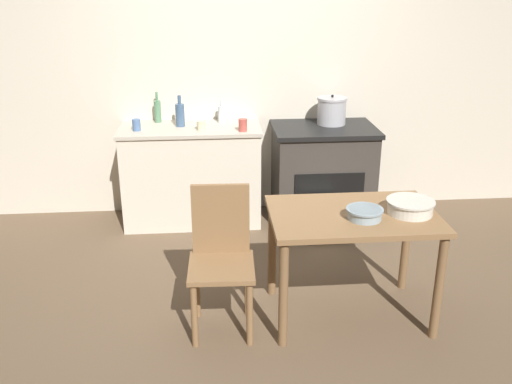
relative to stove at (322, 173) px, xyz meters
The scene contains 16 objects.
ground_plane 1.47m from the stove, 118.40° to the right, with size 14.00×14.00×0.00m, color brown.
wall_back 1.13m from the stove, 152.63° to the left, with size 8.00×0.07×2.55m.
counter_cabinet 1.17m from the stove, behind, with size 1.22×0.58×0.88m.
stove is the anchor object (origin of this frame).
work_table 1.62m from the stove, 94.69° to the right, with size 1.04×0.70×0.73m.
chair 1.90m from the stove, 120.29° to the right, with size 0.41×0.41×0.91m.
flour_sack 0.55m from the stove, 101.29° to the right, with size 0.29×0.20×0.36m, color beige.
stock_pot 0.56m from the stove, 49.09° to the left, with size 0.26×0.26×0.26m.
mixing_bowl_large 1.69m from the stove, 82.55° to the right, with size 0.30×0.30×0.09m.
mixing_bowl_small 1.73m from the stove, 92.99° to the right, with size 0.23×0.23×0.07m.
bottle_far_left 1.57m from the stove, behind, with size 0.06×0.06×0.27m.
bottle_left 1.37m from the stove, behind, with size 0.08×0.08×0.27m.
bottle_mid_left 1.05m from the stove, 169.83° to the left, with size 0.07×0.07×0.20m.
cup_center_left 1.18m from the stove, behind, with size 0.07×0.07×0.08m, color beige.
cup_center 1.69m from the stove, behind, with size 0.07×0.07×0.10m, color #4C6B99.
cup_center_right 0.89m from the stove, 168.37° to the right, with size 0.07×0.07×0.10m, color #B74C42.
Camera 1 is at (-0.34, -3.56, 2.12)m, focal length 40.00 mm.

